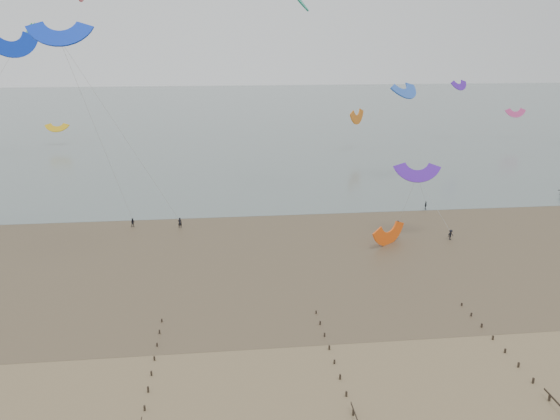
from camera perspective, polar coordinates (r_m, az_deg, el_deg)
The scene contains 6 objects.
ground at distance 55.19m, azimuth 1.78°, elevation -16.85°, with size 500.00×500.00×0.00m, color brown.
sea_and_shore at distance 85.42m, azimuth -4.19°, elevation -3.97°, with size 500.00×665.00×0.03m.
kitesurfer_lead at distance 95.36m, azimuth -10.42°, elevation -1.32°, with size 0.68×0.45×1.87m, color black.
kitesurfers at distance 105.91m, azimuth 18.17°, elevation -0.08°, with size 138.45×24.18×1.80m.
grounded_kite at distance 88.48m, azimuth 11.27°, elevation -3.51°, with size 6.51×3.41×4.96m, color #FF5710, non-canonical shape.
kites_airborne at distance 132.96m, azimuth -9.05°, elevation 13.46°, with size 232.25×101.23×43.54m.
Camera 1 is at (-6.68, -45.15, 31.04)m, focal length 35.00 mm.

